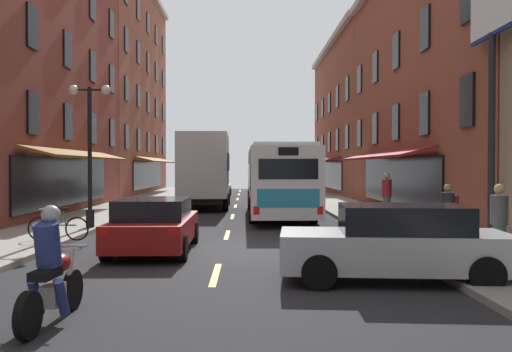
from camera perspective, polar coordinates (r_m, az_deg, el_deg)
The scene contains 16 objects.
ground_plane at distance 14.83m, azimuth -3.43°, elevation -7.74°, with size 34.80×80.00×0.10m, color #28282B.
lane_centre_dashes at distance 14.58m, azimuth -3.48°, elevation -7.68°, with size 0.14×73.90×0.01m.
sidewalk_left at distance 16.18m, azimuth -24.95°, elevation -6.67°, with size 3.00×80.00×0.14m, color #A39E93.
sidewalk_right at distance 15.71m, azimuth 18.77°, elevation -6.86°, with size 3.00×80.00×0.14m, color #A39E93.
billboard_sign at distance 16.03m, azimuth 23.31°, elevation 13.22°, with size 0.40×2.57×7.27m.
transit_bus at distance 24.37m, azimuth 2.31°, elevation -0.39°, with size 2.70×11.09×3.08m.
box_truck at distance 29.09m, azimuth -5.24°, elevation 0.54°, with size 2.56×7.58×3.86m.
sedan_near at distance 40.95m, azimuth -4.00°, elevation -1.16°, with size 2.00×4.30×1.33m.
sedan_mid at distance 14.43m, azimuth -10.49°, elevation -4.98°, with size 1.99×4.46×1.38m.
sedan_far at distance 10.87m, azimuth 14.33°, elevation -6.76°, with size 4.43×2.19×1.46m.
motorcycle_rider at distance 8.24m, azimuth -20.48°, elevation -9.47°, with size 0.62×2.07×1.66m.
bicycle_near at distance 16.28m, azimuth -19.83°, elevation -5.06°, with size 1.71×0.48×0.91m.
pedestrian_near at distance 15.96m, azimuth 19.30°, elevation -3.48°, with size 0.52×0.45×1.58m.
pedestrian_mid at distance 21.53m, azimuth 13.42°, elevation -2.00°, with size 0.36×0.36×1.84m.
pedestrian_far at distance 12.88m, azimuth 23.91°, elevation -4.40°, with size 0.36×0.36×1.69m.
street_lamp_twin at distance 19.46m, azimuth -16.87°, elevation 2.78°, with size 1.42×0.32×4.82m.
Camera 1 is at (0.64, -14.65, 2.19)m, focal length 38.56 mm.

